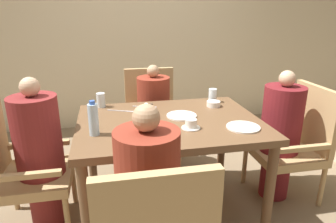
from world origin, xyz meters
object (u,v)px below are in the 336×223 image
at_px(water_bottle, 93,119).
at_px(plate_main_right, 142,136).
at_px(plate_main_left, 243,127).
at_px(diner_in_left_chair, 40,154).
at_px(chair_right_side, 295,140).
at_px(diner_in_far_chair, 154,115).
at_px(chair_far_side, 152,114).
at_px(teacup_with_saucer, 191,124).
at_px(bowl_small, 214,104).
at_px(plate_dessert_center, 182,116).
at_px(chair_left_side, 19,166).
at_px(glass_tall_mid, 213,95).
at_px(diner_in_right_chair, 280,135).
at_px(glass_tall_near, 101,100).
at_px(diner_in_near_chair, 148,208).

bearing_deg(water_bottle, plate_main_right, -18.69).
distance_m(plate_main_left, plate_main_right, 0.71).
distance_m(diner_in_left_chair, chair_right_side, 2.02).
xyz_separation_m(diner_in_far_chair, chair_right_side, (1.08, -0.76, -0.04)).
bearing_deg(chair_right_side, chair_far_side, 139.86).
bearing_deg(teacup_with_saucer, diner_in_far_chair, 96.69).
distance_m(teacup_with_saucer, bowl_small, 0.55).
distance_m(plate_dessert_center, bowl_small, 0.38).
bearing_deg(plate_main_left, chair_left_side, 170.58).
bearing_deg(glass_tall_mid, diner_in_left_chair, -165.08).
distance_m(chair_right_side, diner_in_right_chair, 0.16).
height_order(chair_left_side, bowl_small, chair_left_side).
xyz_separation_m(chair_far_side, diner_in_far_chair, (-0.00, -0.15, 0.04)).
relative_size(diner_in_left_chair, bowl_small, 9.88).
distance_m(chair_far_side, bowl_small, 0.84).
bearing_deg(chair_right_side, plate_dessert_center, 176.58).
height_order(chair_right_side, plate_dessert_center, chair_right_side).
bearing_deg(chair_left_side, glass_tall_mid, 13.53).
xyz_separation_m(diner_in_right_chair, glass_tall_near, (-1.43, 0.43, 0.26)).
bearing_deg(chair_right_side, diner_in_right_chair, 180.00).
bearing_deg(diner_in_near_chair, diner_in_left_chair, 131.01).
bearing_deg(diner_in_far_chair, water_bottle, -119.86).
bearing_deg(teacup_with_saucer, glass_tall_mid, 57.72).
bearing_deg(chair_left_side, bowl_small, 9.32).
height_order(chair_far_side, plate_dessert_center, chair_far_side).
distance_m(chair_left_side, bowl_small, 1.56).
height_order(chair_far_side, plate_main_right, chair_far_side).
height_order(diner_in_near_chair, glass_tall_mid, diner_in_near_chair).
bearing_deg(water_bottle, diner_in_right_chair, 6.70).
distance_m(plate_main_right, teacup_with_saucer, 0.36).
distance_m(diner_in_left_chair, bowl_small, 1.40).
bearing_deg(chair_left_side, diner_in_left_chair, 0.00).
xyz_separation_m(plate_main_right, glass_tall_mid, (0.70, 0.65, 0.05)).
relative_size(diner_in_near_chair, plate_dessert_center, 4.94).
relative_size(plate_main_right, bowl_small, 2.01).
relative_size(plate_main_left, teacup_with_saucer, 1.77).
bearing_deg(water_bottle, bowl_small, 23.46).
distance_m(plate_main_left, teacup_with_saucer, 0.36).
bearing_deg(chair_right_side, diner_in_near_chair, -150.57).
bearing_deg(diner_in_left_chair, diner_in_right_chair, 0.00).
relative_size(diner_in_left_chair, diner_in_near_chair, 0.99).
bearing_deg(teacup_with_saucer, chair_left_side, 170.88).
bearing_deg(plate_dessert_center, plate_main_left, -41.17).
distance_m(bowl_small, glass_tall_mid, 0.13).
bearing_deg(diner_in_right_chair, glass_tall_mid, 141.12).
distance_m(diner_in_right_chair, diner_in_near_chair, 1.42).
bearing_deg(diner_in_right_chair, diner_in_far_chair, 140.72).
distance_m(diner_in_near_chair, teacup_with_saucer, 0.72).
relative_size(plate_main_left, water_bottle, 0.99).
height_order(plate_main_left, water_bottle, water_bottle).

